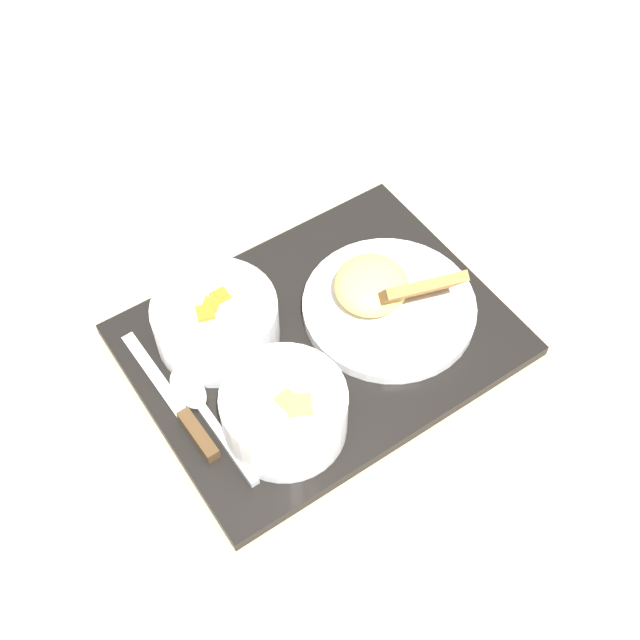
{
  "coord_description": "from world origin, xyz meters",
  "views": [
    {
      "loc": [
        -0.32,
        -0.39,
        0.73
      ],
      "look_at": [
        0.0,
        0.0,
        0.04
      ],
      "focal_mm": 45.0,
      "sensor_mm": 36.0,
      "label": 1
    }
  ],
  "objects_px": {
    "bowl_soup": "(284,409)",
    "plate_main": "(387,300)",
    "bowl_salad": "(216,319)",
    "knife": "(184,415)",
    "spoon": "(200,406)"
  },
  "relations": [
    {
      "from": "plate_main",
      "to": "knife",
      "type": "xyz_separation_m",
      "value": [
        -0.25,
        0.03,
        -0.01
      ]
    },
    {
      "from": "bowl_soup",
      "to": "spoon",
      "type": "distance_m",
      "value": 0.1
    },
    {
      "from": "bowl_salad",
      "to": "bowl_soup",
      "type": "height_order",
      "value": "bowl_soup"
    },
    {
      "from": "bowl_salad",
      "to": "spoon",
      "type": "bearing_deg",
      "value": -136.61
    },
    {
      "from": "plate_main",
      "to": "spoon",
      "type": "height_order",
      "value": "plate_main"
    },
    {
      "from": "bowl_salad",
      "to": "plate_main",
      "type": "height_order",
      "value": "plate_main"
    },
    {
      "from": "bowl_soup",
      "to": "plate_main",
      "type": "relative_size",
      "value": 0.65
    },
    {
      "from": "bowl_salad",
      "to": "knife",
      "type": "xyz_separation_m",
      "value": [
        -0.08,
        -0.06,
        -0.03
      ]
    },
    {
      "from": "bowl_soup",
      "to": "plate_main",
      "type": "bearing_deg",
      "value": 14.36
    },
    {
      "from": "plate_main",
      "to": "spoon",
      "type": "distance_m",
      "value": 0.23
    },
    {
      "from": "bowl_soup",
      "to": "spoon",
      "type": "bearing_deg",
      "value": 126.82
    },
    {
      "from": "knife",
      "to": "bowl_soup",
      "type": "bearing_deg",
      "value": -131.47
    },
    {
      "from": "bowl_soup",
      "to": "spoon",
      "type": "relative_size",
      "value": 0.79
    },
    {
      "from": "bowl_salad",
      "to": "spoon",
      "type": "xyz_separation_m",
      "value": [
        -0.07,
        -0.06,
        -0.03
      ]
    },
    {
      "from": "bowl_salad",
      "to": "plate_main",
      "type": "relative_size",
      "value": 0.69
    }
  ]
}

